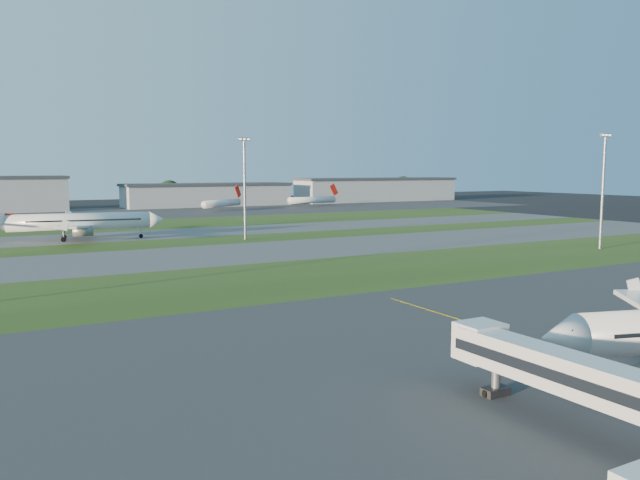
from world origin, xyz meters
TOP-DOWN VIEW (x-y plane):
  - ground at (0.00, 0.00)m, footprint 700.00×700.00m
  - apron_near at (0.00, 0.00)m, footprint 300.00×70.00m
  - grass_strip_a at (0.00, 52.00)m, footprint 300.00×34.00m
  - taxiway_a at (0.00, 85.00)m, footprint 300.00×32.00m
  - grass_strip_b at (0.00, 110.00)m, footprint 300.00×18.00m
  - taxiway_b at (0.00, 132.00)m, footprint 300.00×26.00m
  - grass_strip_c at (0.00, 165.00)m, footprint 300.00×40.00m
  - apron_far at (0.00, 225.00)m, footprint 400.00×80.00m
  - yellow_line at (5.00, 0.00)m, footprint 0.25×60.00m
  - jet_bridge at (-9.81, -15.24)m, footprint 4.20×26.90m
  - airliner_taxiing at (-22.31, 127.40)m, footprint 42.12×35.51m
  - mini_jet_near at (49.49, 219.67)m, footprint 24.23×18.12m
  - mini_jet_far at (97.76, 226.16)m, footprint 28.63×5.33m
  - light_mast_centre at (15.00, 108.00)m, footprint 3.20×0.70m
  - light_mast_east at (78.00, 52.00)m, footprint 3.20×0.70m
  - hangar_east at (55.00, 255.00)m, footprint 81.60×23.00m
  - hangar_far_east at (155.00, 255.00)m, footprint 96.90×23.00m
  - tree_mid_west at (-20.00, 266.00)m, footprint 9.90×9.90m
  - tree_mid_east at (40.00, 269.00)m, footprint 11.55×11.55m
  - tree_east at (115.00, 267.00)m, footprint 10.45×10.45m
  - tree_far_east at (185.00, 271.00)m, footprint 12.65×12.65m

SIDE VIEW (x-z plane):
  - ground at x=0.00m, z-range 0.00..0.00m
  - yellow_line at x=5.00m, z-range -0.01..0.01m
  - apron_near at x=0.00m, z-range 0.00..0.01m
  - grass_strip_a at x=0.00m, z-range 0.00..0.01m
  - taxiway_a at x=0.00m, z-range 0.00..0.01m
  - grass_strip_b at x=0.00m, z-range 0.00..0.01m
  - taxiway_b at x=0.00m, z-range 0.00..0.01m
  - grass_strip_c at x=0.00m, z-range 0.00..0.01m
  - apron_far at x=0.00m, z-range 0.00..0.01m
  - mini_jet_near at x=49.49m, z-range -1.46..8.02m
  - mini_jet_far at x=97.76m, z-range -1.46..8.02m
  - jet_bridge at x=-9.81m, z-range 0.91..7.11m
  - airliner_taxiing at x=-22.31m, z-range -1.96..11.22m
  - hangar_east at x=55.00m, z-range 0.04..11.24m
  - tree_mid_west at x=-20.00m, z-range 0.44..11.24m
  - tree_east at x=115.00m, z-range 0.46..11.86m
  - hangar_far_east at x=155.00m, z-range 0.04..13.24m
  - tree_mid_east at x=40.00m, z-range 0.51..13.11m
  - tree_far_east at x=185.00m, z-range 0.56..14.36m
  - light_mast_centre at x=15.00m, z-range 1.91..27.71m
  - light_mast_east at x=78.00m, z-range 1.91..27.71m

